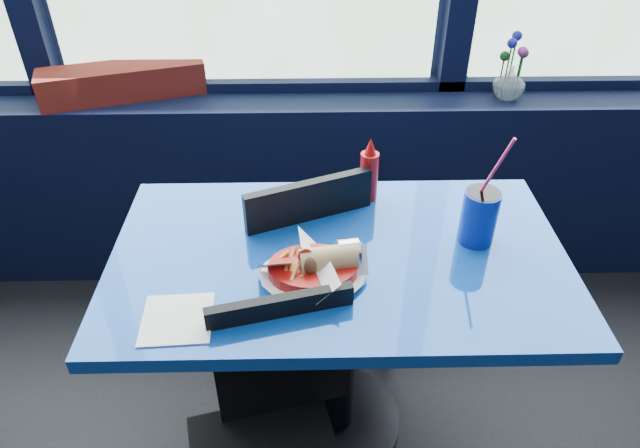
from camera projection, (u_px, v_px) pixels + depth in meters
The scene contains 10 objects.
window_sill at pixel (256, 186), 2.40m from camera, with size 5.00×0.26×0.80m, color black.
near_table at pixel (338, 303), 1.61m from camera, with size 1.20×0.70×0.75m.
chair_near_front at pixel (274, 425), 1.41m from camera, with size 0.44×0.44×0.80m.
chair_near_back at pixel (323, 261), 1.86m from camera, with size 0.51×0.51×0.87m.
planter_box at pixel (123, 81), 2.14m from camera, with size 0.60×0.15×0.12m, color maroon.
flower_vase at pixel (510, 79), 2.12m from camera, with size 0.16×0.16×0.25m.
food_basket at pixel (315, 268), 1.41m from camera, with size 0.27×0.27×0.09m.
ketchup_bottle at pixel (369, 173), 1.66m from camera, with size 0.05×0.05×0.20m.
soda_cup at pixel (479, 215), 1.50m from camera, with size 0.10×0.10×0.32m.
napkin at pixel (177, 319), 1.31m from camera, with size 0.16×0.16×0.00m, color white.
Camera 1 is at (0.23, 0.84, 1.71)m, focal length 32.00 mm.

